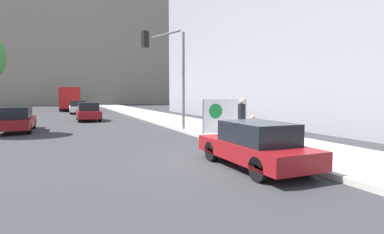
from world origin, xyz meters
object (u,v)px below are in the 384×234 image
object	(u,v)px
car_on_road_midblock	(88,112)
city_bus_on_road	(69,97)
jogger_on_sidewalk	(241,118)
protest_banner	(225,116)
pedestrian_behind	(225,116)
car_on_road_distant	(77,107)
traffic_light_pole	(170,63)
parked_car_curbside	(255,145)
seated_protester	(253,129)
car_on_road_nearest	(16,119)

from	to	relation	value
car_on_road_midblock	city_bus_on_road	bearing A→B (deg)	93.30
jogger_on_sidewalk	protest_banner	bearing A→B (deg)	-121.98
pedestrian_behind	car_on_road_distant	distance (m)	23.55
traffic_light_pole	city_bus_on_road	bearing A→B (deg)	98.95
jogger_on_sidewalk	parked_car_curbside	distance (m)	5.10
jogger_on_sidewalk	car_on_road_midblock	xyz separation A→B (m)	(-5.67, 14.52, -0.34)
protest_banner	parked_car_curbside	world-z (taller)	protest_banner
seated_protester	car_on_road_nearest	bearing A→B (deg)	131.65
city_bus_on_road	car_on_road_midblock	bearing A→B (deg)	-86.70
jogger_on_sidewalk	seated_protester	bearing A→B (deg)	35.27
car_on_road_nearest	car_on_road_midblock	xyz separation A→B (m)	(4.44, 6.21, 0.02)
protest_banner	traffic_light_pole	world-z (taller)	traffic_light_pole
jogger_on_sidewalk	car_on_road_nearest	bearing A→B (deg)	-74.30
protest_banner	city_bus_on_road	bearing A→B (deg)	101.58
traffic_light_pole	city_bus_on_road	xyz separation A→B (m)	(-4.75, 30.19, -2.12)
jogger_on_sidewalk	city_bus_on_road	bearing A→B (deg)	-113.66
seated_protester	traffic_light_pole	distance (m)	6.94
parked_car_curbside	car_on_road_distant	size ratio (longest dim) A/B	0.87
pedestrian_behind	traffic_light_pole	xyz separation A→B (m)	(-2.64, 1.52, 2.94)
traffic_light_pole	protest_banner	bearing A→B (deg)	-53.51
traffic_light_pole	car_on_road_distant	distance (m)	21.67
jogger_on_sidewalk	pedestrian_behind	world-z (taller)	jogger_on_sidewalk
pedestrian_behind	car_on_road_nearest	distance (m)	12.12
protest_banner	city_bus_on_road	distance (m)	33.57
seated_protester	traffic_light_pole	size ratio (longest dim) A/B	0.22
seated_protester	car_on_road_midblock	size ratio (longest dim) A/B	0.28
parked_car_curbside	car_on_road_nearest	bearing A→B (deg)	121.10
car_on_road_nearest	parked_car_curbside	bearing A→B (deg)	-58.90
jogger_on_sidewalk	city_bus_on_road	distance (m)	34.99
parked_car_curbside	city_bus_on_road	size ratio (longest dim) A/B	0.36
jogger_on_sidewalk	car_on_road_midblock	world-z (taller)	jogger_on_sidewalk
protest_banner	traffic_light_pole	size ratio (longest dim) A/B	0.45
seated_protester	protest_banner	xyz separation A→B (m)	(0.62, 3.37, 0.30)
car_on_road_distant	city_bus_on_road	distance (m)	9.22
traffic_light_pole	car_on_road_distant	world-z (taller)	traffic_light_pole
pedestrian_behind	car_on_road_nearest	world-z (taller)	pedestrian_behind
pedestrian_behind	car_on_road_nearest	size ratio (longest dim) A/B	0.35
parked_car_curbside	car_on_road_nearest	distance (m)	14.94
car_on_road_distant	city_bus_on_road	bearing A→B (deg)	94.66
pedestrian_behind	parked_car_curbside	bearing A→B (deg)	95.72
car_on_road_midblock	car_on_road_nearest	bearing A→B (deg)	-125.59
parked_car_curbside	car_on_road_midblock	bearing A→B (deg)	99.78
car_on_road_midblock	city_bus_on_road	size ratio (longest dim) A/B	0.38
parked_car_curbside	city_bus_on_road	distance (m)	39.06
seated_protester	parked_car_curbside	bearing A→B (deg)	-124.58
pedestrian_behind	car_on_road_midblock	size ratio (longest dim) A/B	0.38
car_on_road_nearest	car_on_road_distant	distance (m)	17.36
jogger_on_sidewalk	pedestrian_behind	bearing A→B (deg)	-137.41
parked_car_curbside	car_on_road_midblock	world-z (taller)	car_on_road_midblock
jogger_on_sidewalk	traffic_light_pole	xyz separation A→B (m)	(-2.06, 4.13, 2.83)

